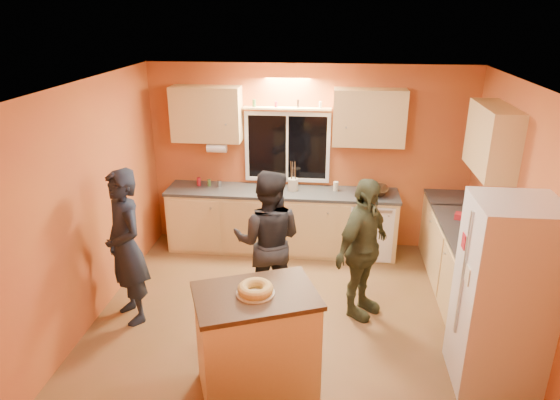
# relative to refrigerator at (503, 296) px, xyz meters

# --- Properties ---
(ground) EXTENTS (4.50, 4.50, 0.00)m
(ground) POSITION_rel_refrigerator_xyz_m (-1.89, 0.80, -0.90)
(ground) COLOR brown
(ground) RESTS_ON ground
(room_shell) EXTENTS (4.54, 4.04, 2.61)m
(room_shell) POSITION_rel_refrigerator_xyz_m (-1.77, 1.21, 0.72)
(room_shell) COLOR #B04D2D
(room_shell) RESTS_ON ground
(back_counter) EXTENTS (4.23, 0.62, 0.90)m
(back_counter) POSITION_rel_refrigerator_xyz_m (-1.88, 2.50, -0.45)
(back_counter) COLOR tan
(back_counter) RESTS_ON ground
(right_counter) EXTENTS (0.62, 1.84, 0.90)m
(right_counter) POSITION_rel_refrigerator_xyz_m (0.06, 1.30, -0.45)
(right_counter) COLOR tan
(right_counter) RESTS_ON ground
(refrigerator) EXTENTS (0.72, 0.70, 1.80)m
(refrigerator) POSITION_rel_refrigerator_xyz_m (0.00, 0.00, 0.00)
(refrigerator) COLOR silver
(refrigerator) RESTS_ON ground
(island) EXTENTS (1.23, 1.05, 1.01)m
(island) POSITION_rel_refrigerator_xyz_m (-2.16, -0.36, -0.39)
(island) COLOR tan
(island) RESTS_ON ground
(bundt_pastry) EXTENTS (0.31, 0.31, 0.09)m
(bundt_pastry) POSITION_rel_refrigerator_xyz_m (-2.16, -0.36, 0.15)
(bundt_pastry) COLOR #B09048
(bundt_pastry) RESTS_ON island
(person_left) EXTENTS (0.74, 0.75, 1.75)m
(person_left) POSITION_rel_refrigerator_xyz_m (-3.73, 0.62, -0.03)
(person_left) COLOR black
(person_left) RESTS_ON ground
(person_center) EXTENTS (0.82, 0.65, 1.67)m
(person_center) POSITION_rel_refrigerator_xyz_m (-2.24, 1.02, -0.07)
(person_center) COLOR black
(person_center) RESTS_ON ground
(person_right) EXTENTS (0.86, 1.01, 1.63)m
(person_right) POSITION_rel_refrigerator_xyz_m (-1.19, 0.97, -0.09)
(person_right) COLOR #303320
(person_right) RESTS_ON ground
(mixing_bowl) EXTENTS (0.41, 0.41, 0.10)m
(mixing_bowl) POSITION_rel_refrigerator_xyz_m (-0.98, 2.50, 0.05)
(mixing_bowl) COLOR #301E10
(mixing_bowl) RESTS_ON back_counter
(utensil_crock) EXTENTS (0.14, 0.14, 0.17)m
(utensil_crock) POSITION_rel_refrigerator_xyz_m (-2.08, 2.53, 0.09)
(utensil_crock) COLOR beige
(utensil_crock) RESTS_ON back_counter
(potted_plant) EXTENTS (0.33, 0.30, 0.34)m
(potted_plant) POSITION_rel_refrigerator_xyz_m (0.11, 0.66, 0.17)
(potted_plant) COLOR gray
(potted_plant) RESTS_ON right_counter
(red_box) EXTENTS (0.19, 0.17, 0.07)m
(red_box) POSITION_rel_refrigerator_xyz_m (0.03, 1.74, 0.04)
(red_box) COLOR #AF1B25
(red_box) RESTS_ON right_counter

